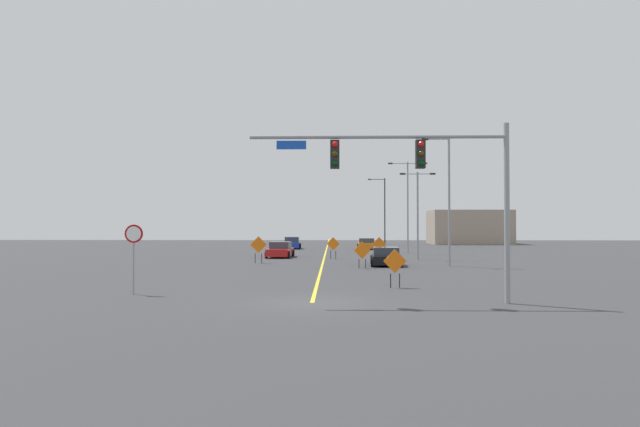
{
  "coord_description": "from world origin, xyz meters",
  "views": [
    {
      "loc": [
        0.77,
        -20.13,
        2.86
      ],
      "look_at": [
        -0.21,
        21.01,
        3.73
      ],
      "focal_mm": 30.71,
      "sensor_mm": 36.0,
      "label": 1
    }
  ],
  "objects_px": {
    "stop_sign": "(134,245)",
    "construction_sign_right_lane": "(362,252)",
    "street_lamp_mid_left": "(408,200)",
    "car_blue_near": "(292,243)",
    "street_lamp_far_left": "(418,207)",
    "construction_sign_left_lane": "(395,263)",
    "construction_sign_median_far": "(333,245)",
    "street_lamp_near_right": "(384,208)",
    "street_lamp_far_right": "(447,195)",
    "car_red_mid": "(280,250)",
    "construction_sign_left_shoulder": "(379,246)",
    "car_black_approaching": "(386,257)",
    "car_orange_far": "(366,244)",
    "construction_sign_median_near": "(258,246)",
    "traffic_signal_assembly": "(422,170)"
  },
  "relations": [
    {
      "from": "stop_sign",
      "to": "construction_sign_right_lane",
      "type": "bearing_deg",
      "value": 53.47
    },
    {
      "from": "street_lamp_mid_left",
      "to": "car_blue_near",
      "type": "height_order",
      "value": "street_lamp_mid_left"
    },
    {
      "from": "street_lamp_mid_left",
      "to": "street_lamp_far_left",
      "type": "xyz_separation_m",
      "value": [
        -0.52,
        -9.78,
        -1.11
      ]
    },
    {
      "from": "street_lamp_mid_left",
      "to": "construction_sign_left_lane",
      "type": "relative_size",
      "value": 5.25
    },
    {
      "from": "street_lamp_mid_left",
      "to": "construction_sign_median_far",
      "type": "height_order",
      "value": "street_lamp_mid_left"
    },
    {
      "from": "stop_sign",
      "to": "construction_sign_left_lane",
      "type": "height_order",
      "value": "stop_sign"
    },
    {
      "from": "stop_sign",
      "to": "construction_sign_median_far",
      "type": "relative_size",
      "value": 1.57
    },
    {
      "from": "street_lamp_near_right",
      "to": "car_blue_near",
      "type": "xyz_separation_m",
      "value": [
        -11.95,
        -10.35,
        -4.5
      ]
    },
    {
      "from": "street_lamp_far_right",
      "to": "car_red_mid",
      "type": "bearing_deg",
      "value": 140.88
    },
    {
      "from": "construction_sign_right_lane",
      "to": "car_red_mid",
      "type": "relative_size",
      "value": 0.39
    },
    {
      "from": "street_lamp_far_left",
      "to": "construction_sign_right_lane",
      "type": "xyz_separation_m",
      "value": [
        -5.11,
        -9.44,
        -3.22
      ]
    },
    {
      "from": "street_lamp_far_right",
      "to": "construction_sign_right_lane",
      "type": "xyz_separation_m",
      "value": [
        -6.01,
        -1.93,
        -3.82
      ]
    },
    {
      "from": "street_lamp_mid_left",
      "to": "construction_sign_left_shoulder",
      "type": "xyz_separation_m",
      "value": [
        -3.78,
        -10.42,
        -4.26
      ]
    },
    {
      "from": "construction_sign_right_lane",
      "to": "construction_sign_left_lane",
      "type": "distance_m",
      "value": 11.16
    },
    {
      "from": "construction_sign_right_lane",
      "to": "car_red_mid",
      "type": "bearing_deg",
      "value": 118.47
    },
    {
      "from": "construction_sign_median_far",
      "to": "construction_sign_left_shoulder",
      "type": "height_order",
      "value": "construction_sign_left_shoulder"
    },
    {
      "from": "car_black_approaching",
      "to": "car_orange_far",
      "type": "bearing_deg",
      "value": 89.57
    },
    {
      "from": "construction_sign_median_far",
      "to": "car_black_approaching",
      "type": "bearing_deg",
      "value": -63.48
    },
    {
      "from": "construction_sign_median_near",
      "to": "car_orange_far",
      "type": "height_order",
      "value": "construction_sign_median_near"
    },
    {
      "from": "car_black_approaching",
      "to": "construction_sign_right_lane",
      "type": "bearing_deg",
      "value": -124.66
    },
    {
      "from": "street_lamp_near_right",
      "to": "construction_sign_median_near",
      "type": "xyz_separation_m",
      "value": [
        -12.62,
        -35.09,
        -3.88
      ]
    },
    {
      "from": "street_lamp_near_right",
      "to": "street_lamp_far_right",
      "type": "height_order",
      "value": "street_lamp_near_right"
    },
    {
      "from": "street_lamp_mid_left",
      "to": "street_lamp_near_right",
      "type": "bearing_deg",
      "value": 91.48
    },
    {
      "from": "traffic_signal_assembly",
      "to": "car_blue_near",
      "type": "height_order",
      "value": "traffic_signal_assembly"
    },
    {
      "from": "traffic_signal_assembly",
      "to": "construction_sign_median_near",
      "type": "xyz_separation_m",
      "value": [
        -8.85,
        20.79,
        -3.59
      ]
    },
    {
      "from": "construction_sign_left_shoulder",
      "to": "construction_sign_left_lane",
      "type": "relative_size",
      "value": 1.07
    },
    {
      "from": "construction_sign_median_near",
      "to": "car_orange_far",
      "type": "distance_m",
      "value": 25.43
    },
    {
      "from": "construction_sign_median_far",
      "to": "construction_sign_median_near",
      "type": "relative_size",
      "value": 0.91
    },
    {
      "from": "stop_sign",
      "to": "construction_sign_left_shoulder",
      "type": "xyz_separation_m",
      "value": [
        12.03,
        22.53,
        -0.85
      ]
    },
    {
      "from": "traffic_signal_assembly",
      "to": "street_lamp_far_left",
      "type": "relative_size",
      "value": 1.31
    },
    {
      "from": "car_black_approaching",
      "to": "street_lamp_mid_left",
      "type": "bearing_deg",
      "value": 77.04
    },
    {
      "from": "construction_sign_left_shoulder",
      "to": "car_black_approaching",
      "type": "relative_size",
      "value": 0.41
    },
    {
      "from": "construction_sign_left_shoulder",
      "to": "car_red_mid",
      "type": "bearing_deg",
      "value": 158.19
    },
    {
      "from": "traffic_signal_assembly",
      "to": "construction_sign_median_far",
      "type": "xyz_separation_m",
      "value": [
        -3.24,
        26.11,
        -3.71
      ]
    },
    {
      "from": "street_lamp_near_right",
      "to": "street_lamp_far_right",
      "type": "relative_size",
      "value": 1.04
    },
    {
      "from": "street_lamp_far_right",
      "to": "car_red_mid",
      "type": "relative_size",
      "value": 1.98
    },
    {
      "from": "construction_sign_right_lane",
      "to": "car_red_mid",
      "type": "height_order",
      "value": "construction_sign_right_lane"
    },
    {
      "from": "traffic_signal_assembly",
      "to": "street_lamp_far_right",
      "type": "relative_size",
      "value": 1.06
    },
    {
      "from": "street_lamp_mid_left",
      "to": "car_blue_near",
      "type": "xyz_separation_m",
      "value": [
        -12.48,
        10.28,
        -4.77
      ]
    },
    {
      "from": "street_lamp_near_right",
      "to": "car_orange_far",
      "type": "relative_size",
      "value": 2.11
    },
    {
      "from": "construction_sign_right_lane",
      "to": "construction_sign_median_near",
      "type": "xyz_separation_m",
      "value": [
        -7.53,
        4.75,
        0.18
      ]
    },
    {
      "from": "street_lamp_far_right",
      "to": "stop_sign",
      "type": "bearing_deg",
      "value": -135.94
    },
    {
      "from": "street_lamp_mid_left",
      "to": "construction_sign_right_lane",
      "type": "relative_size",
      "value": 5.22
    },
    {
      "from": "traffic_signal_assembly",
      "to": "car_orange_far",
      "type": "bearing_deg",
      "value": 89.13
    },
    {
      "from": "traffic_signal_assembly",
      "to": "construction_sign_median_near",
      "type": "distance_m",
      "value": 22.88
    },
    {
      "from": "street_lamp_far_right",
      "to": "construction_sign_median_far",
      "type": "relative_size",
      "value": 4.9
    },
    {
      "from": "street_lamp_far_right",
      "to": "construction_sign_median_far",
      "type": "bearing_deg",
      "value": 134.18
    },
    {
      "from": "car_red_mid",
      "to": "car_orange_far",
      "type": "height_order",
      "value": "car_red_mid"
    },
    {
      "from": "construction_sign_median_near",
      "to": "traffic_signal_assembly",
      "type": "bearing_deg",
      "value": -66.93
    },
    {
      "from": "traffic_signal_assembly",
      "to": "construction_sign_left_shoulder",
      "type": "distance_m",
      "value": 25.11
    }
  ]
}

